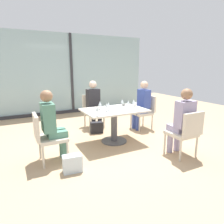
{
  "coord_description": "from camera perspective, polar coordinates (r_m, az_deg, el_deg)",
  "views": [
    {
      "loc": [
        -1.93,
        -3.67,
        1.65
      ],
      "look_at": [
        0.0,
        0.1,
        0.65
      ],
      "focal_mm": 31.75,
      "sensor_mm": 36.0,
      "label": 1
    }
  ],
  "objects": [
    {
      "name": "ground_plane",
      "position": [
        4.46,
        0.59,
        -8.42
      ],
      "size": [
        12.0,
        12.0,
        0.0
      ],
      "primitive_type": "plane",
      "color": "tan"
    },
    {
      "name": "window_wall_backdrop",
      "position": [
        7.15,
        -11.53,
        9.49
      ],
      "size": [
        5.6,
        0.1,
        2.7
      ],
      "color": "#98B7BC",
      "rests_on": "ground_plane"
    },
    {
      "name": "dining_table_main",
      "position": [
        4.29,
        0.61,
        -1.57
      ],
      "size": [
        1.32,
        0.89,
        0.73
      ],
      "color": "silver",
      "rests_on": "ground_plane"
    },
    {
      "name": "chair_side_end",
      "position": [
        3.56,
        -18.38,
        -6.31
      ],
      "size": [
        0.5,
        0.46,
        0.87
      ],
      "color": "beige",
      "rests_on": "ground_plane"
    },
    {
      "name": "chair_near_window",
      "position": [
        5.42,
        -5.59,
        0.93
      ],
      "size": [
        0.46,
        0.51,
        0.87
      ],
      "color": "beige",
      "rests_on": "ground_plane"
    },
    {
      "name": "chair_front_right",
      "position": [
        3.81,
        20.46,
        -5.18
      ],
      "size": [
        0.46,
        0.5,
        0.87
      ],
      "color": "beige",
      "rests_on": "ground_plane"
    },
    {
      "name": "chair_far_right",
      "position": [
        5.33,
        9.44,
        0.6
      ],
      "size": [
        0.5,
        0.46,
        0.87
      ],
      "color": "beige",
      "rests_on": "ground_plane"
    },
    {
      "name": "person_side_end",
      "position": [
        3.52,
        -16.86,
        -2.97
      ],
      "size": [
        0.39,
        0.34,
        1.26
      ],
      "color": "#4C7F6B",
      "rests_on": "ground_plane"
    },
    {
      "name": "person_near_window",
      "position": [
        5.28,
        -5.2,
        2.86
      ],
      "size": [
        0.34,
        0.39,
        1.26
      ],
      "color": "#28282D",
      "rests_on": "ground_plane"
    },
    {
      "name": "person_front_right",
      "position": [
        3.83,
        19.51,
        -1.86
      ],
      "size": [
        0.34,
        0.39,
        1.26
      ],
      "color": "#9E93B7",
      "rests_on": "ground_plane"
    },
    {
      "name": "person_far_right",
      "position": [
        5.22,
        8.56,
        2.66
      ],
      "size": [
        0.39,
        0.34,
        1.26
      ],
      "color": "#384C9E",
      "rests_on": "ground_plane"
    },
    {
      "name": "wine_glass_0",
      "position": [
        4.45,
        6.27,
        3.01
      ],
      "size": [
        0.07,
        0.07,
        0.18
      ],
      "color": "silver",
      "rests_on": "dining_table_main"
    },
    {
      "name": "wine_glass_1",
      "position": [
        3.67,
        -4.27,
        0.84
      ],
      "size": [
        0.07,
        0.07,
        0.18
      ],
      "color": "silver",
      "rests_on": "dining_table_main"
    },
    {
      "name": "wine_glass_2",
      "position": [
        4.11,
        -1.01,
        2.22
      ],
      "size": [
        0.07,
        0.07,
        0.18
      ],
      "color": "silver",
      "rests_on": "dining_table_main"
    },
    {
      "name": "wine_glass_3",
      "position": [
        4.02,
        -1.56,
        1.96
      ],
      "size": [
        0.07,
        0.07,
        0.18
      ],
      "color": "silver",
      "rests_on": "dining_table_main"
    },
    {
      "name": "wine_glass_4",
      "position": [
        4.47,
        2.98,
        3.11
      ],
      "size": [
        0.07,
        0.07,
        0.18
      ],
      "color": "silver",
      "rests_on": "dining_table_main"
    },
    {
      "name": "wine_glass_5",
      "position": [
        4.2,
        -3.48,
        2.45
      ],
      "size": [
        0.07,
        0.07,
        0.18
      ],
      "color": "silver",
      "rests_on": "dining_table_main"
    },
    {
      "name": "wine_glass_6",
      "position": [
        4.33,
        4.69,
        2.74
      ],
      "size": [
        0.07,
        0.07,
        0.18
      ],
      "color": "silver",
      "rests_on": "dining_table_main"
    },
    {
      "name": "coffee_cup",
      "position": [
        4.57,
        6.65,
        2.17
      ],
      "size": [
        0.08,
        0.08,
        0.09
      ],
      "primitive_type": "cylinder",
      "color": "white",
      "rests_on": "dining_table_main"
    },
    {
      "name": "cell_phone_on_table",
      "position": [
        4.7,
        3.38,
        2.02
      ],
      "size": [
        0.14,
        0.16,
        0.01
      ],
      "primitive_type": "cube",
      "rotation": [
        0.0,
        0.0,
        -0.63
      ],
      "color": "black",
      "rests_on": "dining_table_main"
    },
    {
      "name": "handbag_0",
      "position": [
        3.28,
        -11.34,
        -14.36
      ],
      "size": [
        0.32,
        0.19,
        0.28
      ],
      "primitive_type": "cube",
      "rotation": [
        0.0,
        0.0,
        -0.11
      ],
      "color": "silver",
      "rests_on": "ground_plane"
    },
    {
      "name": "handbag_1",
      "position": [
        4.96,
        -4.44,
        -4.47
      ],
      "size": [
        0.32,
        0.21,
        0.28
      ],
      "primitive_type": "cube",
      "rotation": [
        0.0,
        0.0,
        -0.19
      ],
      "color": "#232328",
      "rests_on": "ground_plane"
    }
  ]
}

